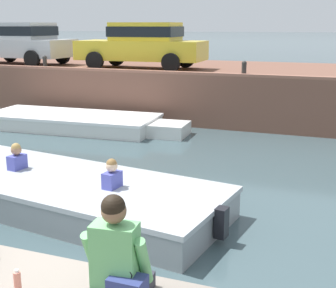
{
  "coord_description": "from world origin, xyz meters",
  "views": [
    {
      "loc": [
        2.75,
        -3.53,
        3.08
      ],
      "look_at": [
        0.11,
        3.47,
        1.16
      ],
      "focal_mm": 50.0,
      "sensor_mm": 36.0,
      "label": 1
    }
  ],
  "objects": [
    {
      "name": "ground_plane",
      "position": [
        0.0,
        4.96,
        0.0
      ],
      "size": [
        400.0,
        400.0,
        0.0
      ],
      "primitive_type": "plane",
      "color": "#3D5156"
    },
    {
      "name": "far_quay_wall",
      "position": [
        0.0,
        12.92,
        0.81
      ],
      "size": [
        60.0,
        6.0,
        1.61
      ],
      "primitive_type": "cube",
      "color": "brown",
      "rests_on": "ground"
    },
    {
      "name": "far_wall_coping",
      "position": [
        0.0,
        10.04,
        1.65
      ],
      "size": [
        60.0,
        0.24,
        0.08
      ],
      "primitive_type": "cube",
      "color": "#925F4C",
      "rests_on": "far_quay_wall"
    },
    {
      "name": "boat_moored_west_white",
      "position": [
        -4.65,
        8.47,
        0.22
      ],
      "size": [
        6.32,
        2.3,
        0.45
      ],
      "color": "white",
      "rests_on": "ground"
    },
    {
      "name": "motorboat_passing",
      "position": [
        -2.07,
        3.02,
        0.27
      ],
      "size": [
        7.39,
        2.97,
        1.02
      ],
      "color": "#93999E",
      "rests_on": "ground"
    },
    {
      "name": "car_leftmost_silver",
      "position": [
        -8.77,
        11.3,
        2.46
      ],
      "size": [
        4.17,
        2.11,
        1.54
      ],
      "color": "#B7BABC",
      "rests_on": "far_quay_wall"
    },
    {
      "name": "car_left_inner_yellow",
      "position": [
        -3.75,
        11.3,
        2.46
      ],
      "size": [
        4.38,
        2.03,
        1.54
      ],
      "color": "yellow",
      "rests_on": "far_quay_wall"
    },
    {
      "name": "mooring_bollard_west",
      "position": [
        -6.94,
        10.17,
        1.85
      ],
      "size": [
        0.15,
        0.15,
        0.45
      ],
      "color": "#2D2B28",
      "rests_on": "far_quay_wall"
    },
    {
      "name": "mooring_bollard_mid",
      "position": [
        -0.03,
        10.17,
        1.85
      ],
      "size": [
        0.15,
        0.15,
        0.45
      ],
      "color": "#2D2B28",
      "rests_on": "far_quay_wall"
    },
    {
      "name": "person_seated_right",
      "position": [
        1.18,
        -0.51,
        1.23
      ],
      "size": [
        0.56,
        0.56,
        0.96
      ],
      "color": "#282833",
      "rests_on": "near_quay"
    },
    {
      "name": "bottle_drink",
      "position": [
        0.29,
        -0.65,
        0.96
      ],
      "size": [
        0.06,
        0.06,
        0.2
      ],
      "color": "#E07F6B",
      "rests_on": "near_quay"
    }
  ]
}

